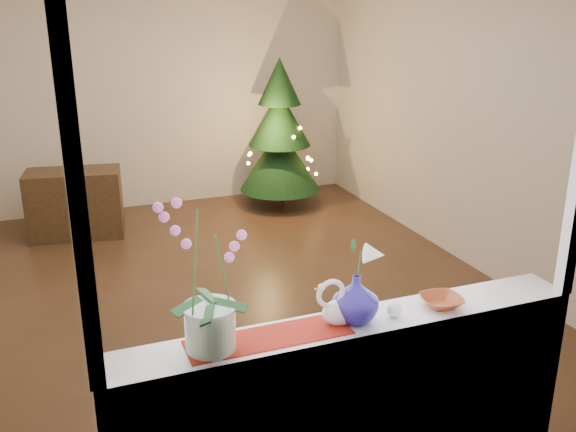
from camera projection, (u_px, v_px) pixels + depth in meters
name	position (u px, v px, depth m)	size (l,w,h in m)	color
ground	(216.00, 292.00, 5.19)	(5.00, 5.00, 0.00)	#312214
wall_back	(151.00, 85.00, 6.95)	(4.50, 0.10, 2.70)	beige
wall_front	(369.00, 240.00, 2.54)	(4.50, 0.10, 2.70)	beige
wall_right	(463.00, 108.00, 5.52)	(0.10, 5.00, 2.70)	beige
window_apron	(357.00, 426.00, 2.87)	(2.20, 0.08, 0.88)	white
windowsill	(351.00, 326.00, 2.80)	(2.20, 0.26, 0.04)	white
window_frame	(369.00, 152.00, 2.46)	(2.22, 0.06, 1.60)	white
runner	(269.00, 337.00, 2.67)	(0.70, 0.20, 0.01)	maroon
orchid_pot	(208.00, 276.00, 2.48)	(0.22, 0.22, 0.64)	white
swan	(341.00, 302.00, 2.75)	(0.24, 0.11, 0.20)	silver
blue_vase	(356.00, 295.00, 2.77)	(0.23, 0.23, 0.25)	navy
lily	(358.00, 249.00, 2.70)	(0.14, 0.08, 0.18)	white
paperweight	(394.00, 309.00, 2.83)	(0.07, 0.07, 0.07)	white
amber_dish	(442.00, 302.00, 2.94)	(0.16, 0.16, 0.04)	maroon
xmas_tree	(280.00, 134.00, 7.08)	(0.90, 0.90, 1.65)	black
side_table	(75.00, 204.00, 6.30)	(0.89, 0.44, 0.67)	black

